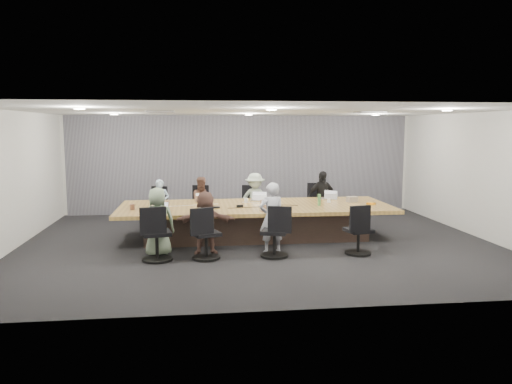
{
  "coord_description": "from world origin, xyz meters",
  "views": [
    {
      "loc": [
        -1.32,
        -10.4,
        2.47
      ],
      "look_at": [
        0.0,
        0.4,
        1.05
      ],
      "focal_mm": 35.0,
      "sensor_mm": 36.0,
      "label": 1
    }
  ],
  "objects": [
    {
      "name": "wall_left",
      "position": [
        -5.0,
        0.0,
        1.4
      ],
      "size": [
        0.0,
        8.0,
        2.8
      ],
      "primitive_type": "cube",
      "rotation": [
        1.57,
        0.0,
        1.57
      ],
      "color": "silver",
      "rests_on": "ground"
    },
    {
      "name": "laptop_5",
      "position": [
        -1.14,
        -0.3,
        0.75
      ],
      "size": [
        0.32,
        0.26,
        0.02
      ],
      "primitive_type": "cube",
      "rotation": [
        0.0,
        0.0,
        0.24
      ],
      "color": "#B2B2B7",
      "rests_on": "conference_table"
    },
    {
      "name": "bottle_green_left",
      "position": [
        -2.14,
        0.85,
        0.86
      ],
      "size": [
        0.07,
        0.07,
        0.25
      ],
      "primitive_type": "cylinder",
      "rotation": [
        0.0,
        0.0,
        -0.08
      ],
      "color": "#4A8746",
      "rests_on": "conference_table"
    },
    {
      "name": "laptop_3",
      "position": [
        1.86,
        1.3,
        0.75
      ],
      "size": [
        0.36,
        0.29,
        0.02
      ],
      "primitive_type": "cube",
      "rotation": [
        0.0,
        0.0,
        2.88
      ],
      "color": "#B2B2B7",
      "rests_on": "conference_table"
    },
    {
      "name": "canvas_bag",
      "position": [
        2.29,
        0.7,
        0.8
      ],
      "size": [
        0.27,
        0.21,
        0.13
      ],
      "primitive_type": "cube",
      "rotation": [
        0.0,
        0.0,
        0.28
      ],
      "color": "gray",
      "rests_on": "conference_table"
    },
    {
      "name": "wall_back",
      "position": [
        0.0,
        4.0,
        1.4
      ],
      "size": [
        10.0,
        0.0,
        2.8
      ],
      "primitive_type": "cube",
      "rotation": [
        1.57,
        0.0,
        0.0
      ],
      "color": "silver",
      "rests_on": "ground"
    },
    {
      "name": "chair_4",
      "position": [
        -2.05,
        -1.2,
        0.44
      ],
      "size": [
        0.69,
        0.69,
        0.88
      ],
      "primitive_type": null,
      "rotation": [
        0.0,
        0.0,
        0.19
      ],
      "color": "black",
      "rests_on": "ground"
    },
    {
      "name": "chair_2",
      "position": [
        0.15,
        2.2,
        0.37
      ],
      "size": [
        0.64,
        0.64,
        0.74
      ],
      "primitive_type": null,
      "rotation": [
        0.0,
        0.0,
        2.81
      ],
      "color": "black",
      "rests_on": "ground"
    },
    {
      "name": "laptop_6",
      "position": [
        0.16,
        -0.3,
        0.75
      ],
      "size": [
        0.32,
        0.24,
        0.02
      ],
      "primitive_type": "cube",
      "rotation": [
        0.0,
        0.0,
        0.13
      ],
      "color": "#8C6647",
      "rests_on": "conference_table"
    },
    {
      "name": "person_0",
      "position": [
        -2.18,
        1.85,
        0.6
      ],
      "size": [
        0.46,
        0.32,
        1.2
      ],
      "primitive_type": "imported",
      "rotation": [
        0.0,
        0.0,
        6.21
      ],
      "color": "#AFCCE7",
      "rests_on": "ground"
    },
    {
      "name": "laptop_4",
      "position": [
        -2.05,
        -0.3,
        0.75
      ],
      "size": [
        0.34,
        0.26,
        0.02
      ],
      "primitive_type": "cube",
      "rotation": [
        0.0,
        0.0,
        0.2
      ],
      "color": "#8C6647",
      "rests_on": "conference_table"
    },
    {
      "name": "wall_right",
      "position": [
        5.0,
        0.0,
        1.4
      ],
      "size": [
        0.0,
        8.0,
        2.8
      ],
      "primitive_type": "cube",
      "rotation": [
        1.57,
        0.0,
        -1.57
      ],
      "color": "silver",
      "rests_on": "ground"
    },
    {
      "name": "chair_7",
      "position": [
        1.81,
        -1.2,
        0.4
      ],
      "size": [
        0.65,
        0.65,
        0.8
      ],
      "primitive_type": null,
      "rotation": [
        0.0,
        0.0,
        0.23
      ],
      "color": "black",
      "rests_on": "ground"
    },
    {
      "name": "mic_right",
      "position": [
        0.23,
        0.53,
        0.76
      ],
      "size": [
        0.18,
        0.15,
        0.03
      ],
      "primitive_type": "cube",
      "rotation": [
        0.0,
        0.0,
        0.37
      ],
      "color": "black",
      "rests_on": "conference_table"
    },
    {
      "name": "person_1",
      "position": [
        -1.15,
        1.85,
        0.63
      ],
      "size": [
        0.7,
        0.6,
        1.25
      ],
      "primitive_type": "imported",
      "rotation": [
        0.0,
        0.0,
        6.51
      ],
      "color": "brown",
      "rests_on": "ground"
    },
    {
      "name": "mug_brown",
      "position": [
        -2.65,
        0.21,
        0.8
      ],
      "size": [
        0.11,
        0.11,
        0.12
      ],
      "primitive_type": "cylinder",
      "rotation": [
        0.0,
        0.0,
        -0.08
      ],
      "color": "brown",
      "rests_on": "conference_table"
    },
    {
      "name": "bottle_clear",
      "position": [
        -1.24,
        0.73,
        0.84
      ],
      "size": [
        0.08,
        0.08,
        0.21
      ],
      "primitive_type": "cylinder",
      "rotation": [
        0.0,
        0.0,
        -0.36
      ],
      "color": "silver",
      "rests_on": "conference_table"
    },
    {
      "name": "chair_5",
      "position": [
        -1.14,
        -1.2,
        0.41
      ],
      "size": [
        0.71,
        0.71,
        0.82
      ],
      "primitive_type": null,
      "rotation": [
        0.0,
        0.0,
        0.35
      ],
      "color": "black",
      "rests_on": "ground"
    },
    {
      "name": "cup_white_near",
      "position": [
        1.73,
        0.68,
        0.79
      ],
      "size": [
        0.1,
        0.1,
        0.1
      ],
      "primitive_type": "cylinder",
      "rotation": [
        0.0,
        0.0,
        0.29
      ],
      "color": "white",
      "rests_on": "conference_table"
    },
    {
      "name": "curtain",
      "position": [
        0.0,
        3.92,
        1.4
      ],
      "size": [
        9.8,
        0.04,
        2.8
      ],
      "primitive_type": "cube",
      "color": "gray",
      "rests_on": "ground"
    },
    {
      "name": "person_5",
      "position": [
        -1.14,
        -0.85,
        0.63
      ],
      "size": [
        1.18,
        0.43,
        1.26
      ],
      "primitive_type": "imported",
      "rotation": [
        0.0,
        0.0,
        3.09
      ],
      "color": "brown",
      "rests_on": "ground"
    },
    {
      "name": "chair_3",
      "position": [
        1.86,
        2.2,
        0.4
      ],
      "size": [
        0.61,
        0.61,
        0.81
      ],
      "primitive_type": null,
      "rotation": [
        0.0,
        0.0,
        3.01
      ],
      "color": "black",
      "rests_on": "ground"
    },
    {
      "name": "laptop_2",
      "position": [
        0.15,
        1.3,
        0.75
      ],
      "size": [
        0.37,
        0.28,
        0.02
      ],
      "primitive_type": "cube",
      "rotation": [
        0.0,
        0.0,
        3.0
      ],
      "color": "#B2B2B7",
      "rests_on": "conference_table"
    },
    {
      "name": "ceiling",
      "position": [
        0.0,
        0.0,
        2.8
      ],
      "size": [
        10.0,
        8.0,
        0.0
      ],
      "primitive_type": "cube",
      "color": "white",
      "rests_on": "wall_back"
    },
    {
      "name": "conference_table",
      "position": [
        0.0,
        0.5,
        0.4
      ],
      "size": [
        6.0,
        2.2,
        0.74
      ],
      "color": "#3D2C24",
      "rests_on": "ground"
    },
    {
      "name": "bottle_green_right",
      "position": [
        1.4,
        0.27,
        0.87
      ],
      "size": [
        0.09,
        0.09,
        0.26
      ],
      "primitive_type": "cylinder",
      "rotation": [
        0.0,
        0.0,
        -0.21
      ],
      "color": "#4A8746",
      "rests_on": "conference_table"
    },
    {
      "name": "floor",
      "position": [
        0.0,
        0.0,
        0.0
      ],
      "size": [
        10.0,
        8.0,
        0.0
      ],
      "primitive_type": "cube",
      "color": "black",
      "rests_on": "ground"
    },
    {
      "name": "mic_left",
      "position": [
        -0.89,
        0.21,
        0.76
      ],
      "size": [
        0.17,
        0.12,
        0.03
      ],
      "primitive_type": "cube",
      "rotation": [
        0.0,
        0.0,
        -0.02
      ],
      "color": "black",
      "rests_on": "conference_table"
    },
    {
      "name": "stapler",
      "position": [
        -0.37,
        0.25,
        0.77
      ],
      "size": [
        0.15,
        0.06,
        0.05
      ],
      "primitive_type": "cube",
      "rotation": [
        0.0,
        0.0,
        0.16
      ],
      "color": "black",
      "rests_on": "conference_table"
    },
    {
      "name": "snack_packet",
      "position": [
        2.6,
        0.3,
        0.76
      ],
      "size": [
        0.22,
        0.21,
        0.04
      ],
      "primitive_type": "cube",
      "rotation": [
        0.0,
        0.0,
        -0.69
      ],
      "color": "orange",
      "rests_on": "conference_table"
    },
    {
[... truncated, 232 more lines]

